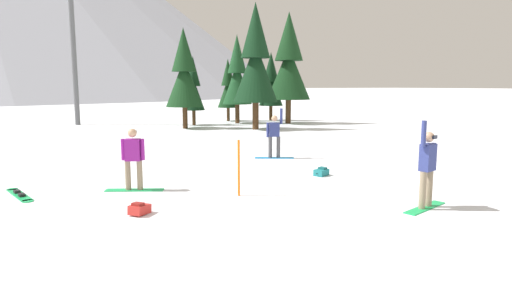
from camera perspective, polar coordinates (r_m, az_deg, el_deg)
name	(u,v)px	position (r m, az deg, el deg)	size (l,w,h in m)	color
ground_plane	(279,222)	(9.05, 3.11, -10.45)	(800.00, 800.00, 0.00)	white
snowboarder_foreground	(427,167)	(10.52, 22.15, -2.87)	(1.53, 0.67, 2.07)	#19B259
snowboarder_midground	(133,158)	(11.90, -16.27, -1.85)	(1.54, 0.92, 1.71)	#19B259
snowboarder_background	(274,135)	(16.56, 2.51, 1.23)	(1.48, 0.97, 1.97)	#1E8CD8
loose_snowboard_near_right	(19,195)	(12.71, -29.35, -5.98)	(0.76, 1.87, 0.09)	#19B259
backpack_red	(140,209)	(9.84, -15.48, -8.44)	(0.55, 0.54, 0.29)	red
backpack_teal	(321,172)	(13.62, 8.84, -3.77)	(0.55, 0.46, 0.26)	#1E7A7F
trail_marker_pole	(239,168)	(10.92, -2.35, -3.26)	(0.06, 0.06, 1.47)	orange
pine_tree_tall	(193,88)	(30.89, -8.47, 7.52)	(1.60, 1.60, 4.93)	#472D19
pine_tree_leaning	(237,75)	(32.08, -2.57, 9.25)	(2.20, 2.20, 6.62)	#472D19
pine_tree_slender	(256,61)	(27.57, -0.06, 11.15)	(2.89, 2.89, 8.09)	#472D19
pine_tree_broad	(228,87)	(34.17, -3.80, 7.66)	(1.69, 1.69, 4.98)	#472D19
pine_tree_twin	(289,63)	(32.01, 4.45, 10.82)	(3.24, 3.24, 8.23)	#472D19
pine_tree_young	(184,74)	(28.52, -9.70, 9.30)	(2.47, 2.47, 6.60)	#472D19
pine_tree_short	(271,83)	(34.71, 2.03, 8.18)	(1.97, 1.97, 5.54)	#472D19
ski_lift_tower	(73,35)	(33.63, -23.54, 13.40)	(2.91, 0.36, 11.58)	#595B60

